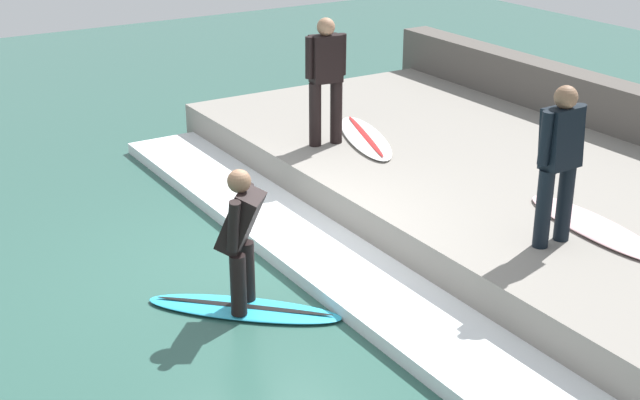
# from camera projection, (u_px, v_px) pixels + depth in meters

# --- Properties ---
(ground_plane) EXTENTS (28.00, 28.00, 0.00)m
(ground_plane) POSITION_uv_depth(u_px,v_px,m) (271.00, 270.00, 9.78)
(ground_plane) COLOR #2D564C
(concrete_ledge) EXTENTS (4.40, 9.60, 0.54)m
(concrete_ledge) POSITION_uv_depth(u_px,v_px,m) (500.00, 189.00, 11.30)
(concrete_ledge) COLOR gray
(concrete_ledge) RESTS_ON ground_plane
(back_wall) EXTENTS (0.50, 10.08, 1.21)m
(back_wall) POSITION_uv_depth(u_px,v_px,m) (634.00, 132.00, 12.37)
(back_wall) COLOR #544F49
(back_wall) RESTS_ON ground_plane
(wave_foam_crest) EXTENTS (1.06, 9.12, 0.15)m
(wave_foam_crest) POSITION_uv_depth(u_px,v_px,m) (318.00, 252.00, 10.04)
(wave_foam_crest) COLOR white
(wave_foam_crest) RESTS_ON ground_plane
(surfboard_riding) EXTENTS (1.78, 1.72, 0.07)m
(surfboard_riding) POSITION_uv_depth(u_px,v_px,m) (244.00, 309.00, 8.93)
(surfboard_riding) COLOR #2DADD1
(surfboard_riding) RESTS_ON ground_plane
(surfer_riding) EXTENTS (0.59, 0.59, 1.46)m
(surfer_riding) POSITION_uv_depth(u_px,v_px,m) (241.00, 233.00, 8.61)
(surfer_riding) COLOR black
(surfer_riding) RESTS_ON surfboard_riding
(surfer_waiting_near) EXTENTS (0.57, 0.28, 1.67)m
(surfer_waiting_near) POSITION_uv_depth(u_px,v_px,m) (559.00, 157.00, 8.82)
(surfer_waiting_near) COLOR black
(surfer_waiting_near) RESTS_ON concrete_ledge
(surfboard_waiting_near) EXTENTS (0.73, 2.02, 0.06)m
(surfboard_waiting_near) POSITION_uv_depth(u_px,v_px,m) (595.00, 227.00, 9.47)
(surfboard_waiting_near) COLOR beige
(surfboard_waiting_near) RESTS_ON concrete_ledge
(surfer_waiting_far) EXTENTS (0.58, 0.30, 1.71)m
(surfer_waiting_far) POSITION_uv_depth(u_px,v_px,m) (326.00, 75.00, 11.75)
(surfer_waiting_far) COLOR black
(surfer_waiting_far) RESTS_ON concrete_ledge
(surfboard_waiting_far) EXTENTS (1.15, 2.04, 0.07)m
(surfboard_waiting_far) POSITION_uv_depth(u_px,v_px,m) (365.00, 137.00, 12.27)
(surfboard_waiting_far) COLOR white
(surfboard_waiting_far) RESTS_ON concrete_ledge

